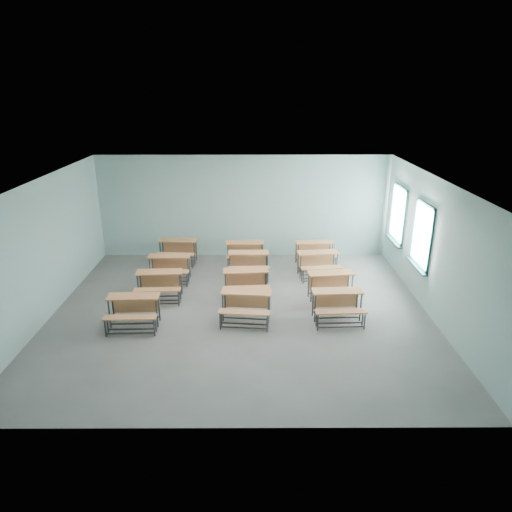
# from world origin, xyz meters

# --- Properties ---
(room) EXTENTS (9.04, 8.04, 3.24)m
(room) POSITION_xyz_m (0.08, 0.03, 1.60)
(room) COLOR gray
(room) RESTS_ON ground
(desk_unit_r0c0) EXTENTS (1.18, 0.81, 0.72)m
(desk_unit_r0c0) POSITION_xyz_m (-2.39, -0.69, 0.48)
(desk_unit_r0c0) COLOR #CB7A49
(desk_unit_r0c0) RESTS_ON ground
(desk_unit_r0c1) EXTENTS (1.22, 0.88, 0.72)m
(desk_unit_r0c1) POSITION_xyz_m (0.14, -0.46, 0.48)
(desk_unit_r0c1) COLOR #CB7A49
(desk_unit_r0c1) RESTS_ON ground
(desk_unit_r0c2) EXTENTS (1.18, 0.82, 0.72)m
(desk_unit_r0c2) POSITION_xyz_m (2.25, -0.43, 0.48)
(desk_unit_r0c2) COLOR #CB7A49
(desk_unit_r0c2) RESTS_ON ground
(desk_unit_r1c0) EXTENTS (1.18, 0.82, 0.72)m
(desk_unit_r1c0) POSITION_xyz_m (-2.09, 0.74, 0.48)
(desk_unit_r1c0) COLOR #CB7A49
(desk_unit_r1c0) RESTS_ON ground
(desk_unit_r1c1) EXTENTS (1.20, 0.85, 0.72)m
(desk_unit_r1c1) POSITION_xyz_m (0.12, 0.84, 0.48)
(desk_unit_r1c1) COLOR #CB7A49
(desk_unit_r1c1) RESTS_ON ground
(desk_unit_r1c2) EXTENTS (1.23, 0.90, 0.72)m
(desk_unit_r1c2) POSITION_xyz_m (2.28, 0.66, 0.48)
(desk_unit_r1c2) COLOR #CB7A49
(desk_unit_r1c2) RESTS_ON ground
(desk_unit_r2c0) EXTENTS (1.16, 0.78, 0.72)m
(desk_unit_r2c0) POSITION_xyz_m (-2.03, 1.91, 0.48)
(desk_unit_r2c0) COLOR #CB7A49
(desk_unit_r2c0) RESTS_ON ground
(desk_unit_r2c1) EXTENTS (1.17, 0.80, 0.72)m
(desk_unit_r2c1) POSITION_xyz_m (0.17, 2.18, 0.48)
(desk_unit_r2c1) COLOR #CB7A49
(desk_unit_r2c1) RESTS_ON ground
(desk_unit_r2c2) EXTENTS (1.23, 0.90, 0.72)m
(desk_unit_r2c2) POSITION_xyz_m (2.15, 2.18, 0.48)
(desk_unit_r2c2) COLOR #CB7A49
(desk_unit_r2c2) RESTS_ON ground
(desk_unit_r3c0) EXTENTS (1.20, 0.86, 0.72)m
(desk_unit_r3c0) POSITION_xyz_m (-2.02, 3.30, 0.48)
(desk_unit_r3c0) COLOR #CB7A49
(desk_unit_r3c0) RESTS_ON ground
(desk_unit_r3c1) EXTENTS (1.20, 0.85, 0.72)m
(desk_unit_r3c1) POSITION_xyz_m (0.06, 3.08, 0.48)
(desk_unit_r3c1) COLOR #CB7A49
(desk_unit_r3c1) RESTS_ON ground
(desk_unit_r3c2) EXTENTS (1.22, 0.88, 0.72)m
(desk_unit_r3c2) POSITION_xyz_m (2.17, 3.09, 0.48)
(desk_unit_r3c2) COLOR #CB7A49
(desk_unit_r3c2) RESTS_ON ground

